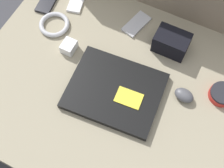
{
  "coord_description": "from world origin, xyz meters",
  "views": [
    {
      "loc": [
        0.21,
        -0.42,
        1.13
      ],
      "look_at": [
        0.0,
        0.0,
        0.15
      ],
      "focal_mm": 50.0,
      "sensor_mm": 36.0,
      "label": 1
    }
  ],
  "objects_px": {
    "phone_black": "(136,24)",
    "charger_brick": "(69,47)",
    "camera_pouch": "(171,42)",
    "laptop": "(115,91)",
    "speaker_puck": "(222,94)",
    "phone_silver": "(47,3)",
    "computer_mouse": "(184,95)",
    "phone_small": "(77,0)"
  },
  "relations": [
    {
      "from": "speaker_puck",
      "to": "camera_pouch",
      "type": "relative_size",
      "value": 0.71
    },
    {
      "from": "charger_brick",
      "to": "laptop",
      "type": "bearing_deg",
      "value": -19.28
    },
    {
      "from": "phone_small",
      "to": "charger_brick",
      "type": "xyz_separation_m",
      "value": [
        0.09,
        -0.22,
        0.01
      ]
    },
    {
      "from": "laptop",
      "to": "phone_small",
      "type": "xyz_separation_m",
      "value": [
        -0.32,
        0.3,
        -0.01
      ]
    },
    {
      "from": "computer_mouse",
      "to": "speaker_puck",
      "type": "bearing_deg",
      "value": 36.89
    },
    {
      "from": "speaker_puck",
      "to": "laptop",
      "type": "bearing_deg",
      "value": -155.5
    },
    {
      "from": "laptop",
      "to": "phone_small",
      "type": "relative_size",
      "value": 2.52
    },
    {
      "from": "phone_black",
      "to": "computer_mouse",
      "type": "bearing_deg",
      "value": -22.45
    },
    {
      "from": "phone_silver",
      "to": "camera_pouch",
      "type": "height_order",
      "value": "camera_pouch"
    },
    {
      "from": "phone_black",
      "to": "charger_brick",
      "type": "height_order",
      "value": "charger_brick"
    },
    {
      "from": "laptop",
      "to": "phone_silver",
      "type": "bearing_deg",
      "value": 146.74
    },
    {
      "from": "phone_black",
      "to": "charger_brick",
      "type": "bearing_deg",
      "value": -114.9
    },
    {
      "from": "speaker_puck",
      "to": "phone_small",
      "type": "bearing_deg",
      "value": 167.64
    },
    {
      "from": "phone_silver",
      "to": "computer_mouse",
      "type": "bearing_deg",
      "value": -20.12
    },
    {
      "from": "charger_brick",
      "to": "camera_pouch",
      "type": "bearing_deg",
      "value": 27.51
    },
    {
      "from": "laptop",
      "to": "phone_small",
      "type": "distance_m",
      "value": 0.44
    },
    {
      "from": "laptop",
      "to": "speaker_puck",
      "type": "distance_m",
      "value": 0.37
    },
    {
      "from": "computer_mouse",
      "to": "phone_small",
      "type": "bearing_deg",
      "value": 167.02
    },
    {
      "from": "computer_mouse",
      "to": "speaker_puck",
      "type": "height_order",
      "value": "computer_mouse"
    },
    {
      "from": "laptop",
      "to": "charger_brick",
      "type": "relative_size",
      "value": 6.02
    },
    {
      "from": "computer_mouse",
      "to": "phone_black",
      "type": "height_order",
      "value": "computer_mouse"
    },
    {
      "from": "phone_small",
      "to": "laptop",
      "type": "bearing_deg",
      "value": -56.55
    },
    {
      "from": "phone_silver",
      "to": "speaker_puck",
      "type": "bearing_deg",
      "value": -13.6
    },
    {
      "from": "computer_mouse",
      "to": "phone_small",
      "type": "xyz_separation_m",
      "value": [
        -0.54,
        0.21,
        -0.01
      ]
    },
    {
      "from": "phone_small",
      "to": "camera_pouch",
      "type": "bearing_deg",
      "value": -19.3
    },
    {
      "from": "charger_brick",
      "to": "phone_small",
      "type": "bearing_deg",
      "value": 112.26
    },
    {
      "from": "computer_mouse",
      "to": "camera_pouch",
      "type": "distance_m",
      "value": 0.2
    },
    {
      "from": "laptop",
      "to": "camera_pouch",
      "type": "xyz_separation_m",
      "value": [
        0.1,
        0.25,
        0.03
      ]
    },
    {
      "from": "speaker_puck",
      "to": "camera_pouch",
      "type": "bearing_deg",
      "value": 156.25
    },
    {
      "from": "phone_silver",
      "to": "phone_small",
      "type": "relative_size",
      "value": 0.85
    },
    {
      "from": "phone_silver",
      "to": "camera_pouch",
      "type": "distance_m",
      "value": 0.53
    },
    {
      "from": "camera_pouch",
      "to": "phone_silver",
      "type": "bearing_deg",
      "value": -177.17
    },
    {
      "from": "laptop",
      "to": "computer_mouse",
      "type": "bearing_deg",
      "value": 17.3
    },
    {
      "from": "computer_mouse",
      "to": "phone_small",
      "type": "relative_size",
      "value": 0.56
    },
    {
      "from": "camera_pouch",
      "to": "speaker_puck",
      "type": "bearing_deg",
      "value": -23.75
    },
    {
      "from": "laptop",
      "to": "computer_mouse",
      "type": "height_order",
      "value": "computer_mouse"
    },
    {
      "from": "camera_pouch",
      "to": "computer_mouse",
      "type": "bearing_deg",
      "value": -54.68
    },
    {
      "from": "computer_mouse",
      "to": "phone_black",
      "type": "relative_size",
      "value": 0.58
    },
    {
      "from": "laptop",
      "to": "phone_black",
      "type": "bearing_deg",
      "value": 95.59
    },
    {
      "from": "phone_black",
      "to": "camera_pouch",
      "type": "relative_size",
      "value": 1.04
    },
    {
      "from": "laptop",
      "to": "phone_small",
      "type": "bearing_deg",
      "value": 132.4
    },
    {
      "from": "laptop",
      "to": "phone_silver",
      "type": "distance_m",
      "value": 0.48
    }
  ]
}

